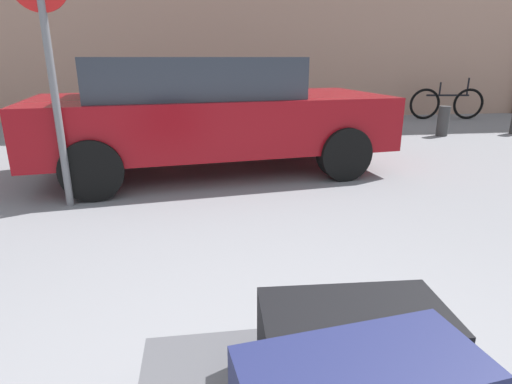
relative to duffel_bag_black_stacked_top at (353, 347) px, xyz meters
name	(u,v)px	position (x,y,z in m)	size (l,w,h in m)	color
duffel_bag_black_stacked_top	(353,347)	(0.00, 0.00, 0.00)	(0.62, 0.34, 0.29)	black
parked_car	(209,112)	(-0.34, 4.23, 0.28)	(4.50, 2.35, 1.42)	maroon
bicycle_leaning	(447,103)	(5.41, 8.25, -0.11)	(1.75, 0.29, 0.96)	black
bollard_kerb_near	(376,123)	(2.76, 6.17, -0.21)	(0.21, 0.21, 0.55)	#383838
bollard_kerb_mid	(443,121)	(4.09, 6.17, -0.21)	(0.21, 0.21, 0.55)	#383838
no_parking_sign	(49,57)	(-1.79, 3.06, 0.93)	(0.50, 0.07, 2.29)	slate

